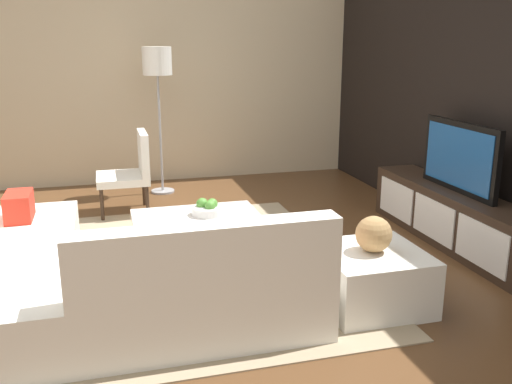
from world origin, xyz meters
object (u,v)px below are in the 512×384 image
sectional_couch (78,276)px  fruit_bowl (208,209)px  book_stack (190,228)px  television (460,157)px  accent_chair_near (132,168)px  ottoman (371,278)px  coffee_table (201,243)px  decorative_ball (374,234)px  media_console (454,218)px  floor_lamp (157,69)px

sectional_couch → fruit_bowl: bearing=127.3°
sectional_couch → fruit_bowl: sectional_couch is taller
fruit_bowl → book_stack: bearing=-28.8°
fruit_bowl → television: bearing=82.7°
accent_chair_near → ottoman: size_ratio=1.24×
ottoman → book_stack: (-0.79, -1.14, 0.21)m
coffee_table → television: bearing=87.5°
television → decorative_ball: television is taller
media_console → television: size_ratio=2.12×
television → floor_lamp: floor_lamp is taller
coffee_table → decorative_ball: bearing=45.2°
sectional_couch → book_stack: size_ratio=16.54×
media_console → television: (-0.00, 0.00, 0.56)m
accent_chair_near → book_stack: bearing=15.5°
book_stack → television: bearing=92.8°
television → decorative_ball: 1.59m
floor_lamp → sectional_couch: bearing=-16.4°
sectional_couch → floor_lamp: bearing=163.6°
floor_lamp → ottoman: (3.44, 1.07, -1.27)m
floor_lamp → fruit_bowl: size_ratio=6.17×
coffee_table → decorative_ball: size_ratio=4.21×
media_console → floor_lamp: 3.65m
media_console → floor_lamp: size_ratio=1.26×
television → accent_chair_near: 3.28m
accent_chair_near → coffee_table: bearing=20.6°
decorative_ball → accent_chair_near: bearing=-151.6°
television → fruit_bowl: size_ratio=3.67×
fruit_bowl → accent_chair_near: bearing=-160.3°
ottoman → decorative_ball: decorative_ball is taller
fruit_bowl → decorative_ball: decorative_ball is taller
television → accent_chair_near: bearing=-123.1°
media_console → television: bearing=90.0°
media_console → ottoman: size_ratio=3.12×
television → book_stack: size_ratio=7.03×
floor_lamp → ottoman: bearing=17.3°
coffee_table → ottoman: size_ratio=1.50×
sectional_couch → ottoman: bearing=78.4°
accent_chair_near → book_stack: accent_chair_near is taller
fruit_bowl → book_stack: fruit_bowl is taller
television → decorative_ball: bearing=-54.4°
accent_chair_near → book_stack: size_ratio=5.96×
book_stack → accent_chair_near: bearing=-170.5°
coffee_table → decorative_ball: decorative_ball is taller
coffee_table → floor_lamp: size_ratio=0.61×
coffee_table → ottoman: 1.44m
coffee_table → floor_lamp: floor_lamp is taller
decorative_ball → media_console: bearing=125.6°
television → decorative_ball: (0.91, -1.28, -0.28)m
ottoman → fruit_bowl: fruit_bowl is taller
coffee_table → fruit_bowl: (-0.18, 0.10, 0.23)m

